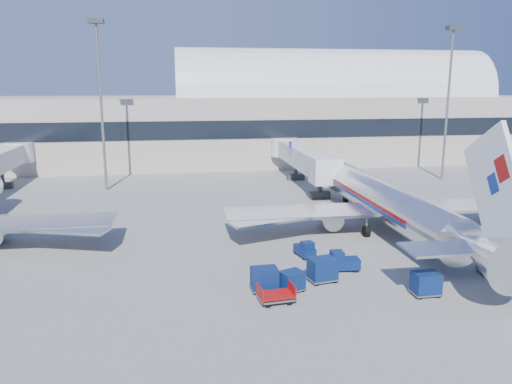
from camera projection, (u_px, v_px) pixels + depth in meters
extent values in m
plane|color=gray|center=(300.00, 253.00, 43.22)|extent=(260.00, 260.00, 0.00)
cube|color=#B2AA9E|center=(95.00, 130.00, 92.10)|extent=(170.00, 28.00, 12.00)
cube|color=black|center=(81.00, 132.00, 78.43)|extent=(170.00, 0.40, 3.00)
cylinder|color=silver|center=(330.00, 96.00, 97.84)|extent=(60.00, 18.00, 18.00)
cylinder|color=silver|center=(383.00, 200.00, 49.95)|extent=(3.80, 28.00, 3.80)
sphere|color=silver|center=(338.00, 176.00, 63.46)|extent=(3.72, 3.72, 3.72)
cone|color=silver|center=(486.00, 251.00, 33.46)|extent=(3.80, 6.00, 3.80)
cube|color=#9A0B0C|center=(379.00, 196.00, 50.86)|extent=(3.85, 20.16, 0.32)
cube|color=navy|center=(379.00, 199.00, 50.94)|extent=(3.85, 20.16, 0.32)
cube|color=white|center=(497.00, 189.00, 32.05)|extent=(0.35, 7.79, 8.74)
cube|color=silver|center=(482.00, 246.00, 33.90)|extent=(11.00, 3.00, 0.18)
cube|color=silver|center=(387.00, 209.00, 49.11)|extent=(32.00, 5.00, 0.28)
cylinder|color=#B7B7BC|center=(328.00, 216.00, 49.90)|extent=(2.10, 3.80, 2.10)
cylinder|color=#B7B7BC|center=(430.00, 212.00, 51.62)|extent=(2.10, 3.80, 2.10)
cylinder|color=black|center=(345.00, 200.00, 61.08)|extent=(0.40, 0.90, 0.90)
cube|color=silver|center=(301.00, 157.00, 72.51)|extent=(2.70, 24.00, 2.70)
cube|color=silver|center=(326.00, 171.00, 60.73)|extent=(3.40, 3.20, 3.20)
cylinder|color=silver|center=(284.00, 147.00, 83.60)|extent=(4.40, 4.40, 3.00)
cube|color=#2D2D30|center=(320.00, 185.00, 63.32)|extent=(0.50, 0.50, 3.00)
cube|color=#2D2D30|center=(320.00, 195.00, 63.60)|extent=(2.60, 1.00, 0.90)
cube|color=#2D2D30|center=(296.00, 168.00, 75.86)|extent=(0.50, 0.50, 3.00)
cube|color=#2D2D30|center=(296.00, 177.00, 76.15)|extent=(2.60, 1.00, 0.90)
cube|color=#1B1A93|center=(290.00, 145.00, 71.88)|extent=(0.12, 1.40, 0.90)
cylinder|color=silver|center=(19.00, 152.00, 77.07)|extent=(4.40, 4.40, 3.00)
cube|color=#2D2D30|center=(2.00, 176.00, 69.33)|extent=(0.50, 0.50, 3.00)
cube|color=#2D2D30|center=(3.00, 186.00, 69.61)|extent=(2.60, 1.00, 0.90)
cylinder|color=slate|center=(102.00, 109.00, 66.73)|extent=(0.36, 0.36, 22.00)
cube|color=#2D2D30|center=(96.00, 21.00, 64.35)|extent=(2.00, 1.20, 0.60)
cylinder|color=slate|center=(447.00, 107.00, 74.52)|extent=(0.36, 0.36, 22.00)
cube|color=#2D2D30|center=(454.00, 28.00, 72.13)|extent=(2.00, 1.20, 0.60)
cube|color=#9E9E96|center=(477.00, 232.00, 47.85)|extent=(3.00, 0.55, 0.90)
cube|color=#9E9E96|center=(508.00, 230.00, 48.37)|extent=(3.00, 0.55, 0.90)
cube|color=#0A1D4C|center=(343.00, 263.00, 38.97)|extent=(2.52, 1.35, 0.80)
cube|color=#0A1D4C|center=(337.00, 256.00, 38.78)|extent=(1.02, 1.12, 0.75)
cylinder|color=black|center=(352.00, 264.00, 39.59)|extent=(0.61, 0.27, 0.60)
cube|color=#0A1D4C|center=(454.00, 248.00, 42.69)|extent=(2.73, 2.63, 0.82)
cube|color=#0A1D4C|center=(448.00, 239.00, 42.84)|extent=(1.47, 1.48, 0.77)
cylinder|color=black|center=(466.00, 251.00, 42.70)|extent=(0.62, 0.59, 0.62)
cube|color=#0A1D4C|center=(305.00, 251.00, 42.16)|extent=(1.55, 2.38, 0.72)
cube|color=#0A1D4C|center=(307.00, 246.00, 41.61)|extent=(1.12, 1.05, 0.67)
cylinder|color=black|center=(296.00, 251.00, 42.76)|extent=(0.32, 0.57, 0.54)
cube|color=#0A1D4C|center=(322.00, 269.00, 36.68)|extent=(2.17, 1.83, 1.54)
cube|color=slate|center=(322.00, 278.00, 36.85)|extent=(2.28, 1.90, 0.11)
cylinder|color=black|center=(327.00, 275.00, 37.64)|extent=(0.45, 0.25, 0.43)
cube|color=#0A1D4C|center=(292.00, 280.00, 34.95)|extent=(1.96, 1.78, 1.28)
cube|color=slate|center=(292.00, 289.00, 35.08)|extent=(2.06, 1.85, 0.09)
cylinder|color=black|center=(294.00, 285.00, 35.82)|extent=(0.38, 0.27, 0.35)
cube|color=#0A1D4C|center=(264.00, 278.00, 35.02)|extent=(1.88, 1.49, 1.47)
cube|color=slate|center=(264.00, 288.00, 35.17)|extent=(1.99, 1.55, 0.10)
cylinder|color=black|center=(272.00, 284.00, 35.85)|extent=(0.41, 0.18, 0.41)
cube|color=#0A1D4C|center=(426.00, 283.00, 34.27)|extent=(1.79, 1.41, 1.42)
cube|color=slate|center=(425.00, 292.00, 34.43)|extent=(1.89, 1.46, 0.10)
cylinder|color=black|center=(430.00, 289.00, 35.07)|extent=(0.40, 0.16, 0.39)
cube|color=#0A1D4C|center=(493.00, 261.00, 38.24)|extent=(2.02, 1.63, 1.53)
cube|color=slate|center=(492.00, 271.00, 38.40)|extent=(2.13, 1.69, 0.11)
cylinder|color=black|center=(497.00, 268.00, 39.03)|extent=(0.44, 0.20, 0.42)
cube|color=slate|center=(276.00, 298.00, 33.22)|extent=(2.49, 1.83, 0.13)
cube|color=#9A0E0E|center=(276.00, 295.00, 33.18)|extent=(2.49, 1.88, 0.08)
cylinder|color=black|center=(284.00, 295.00, 34.00)|extent=(0.44, 0.21, 0.42)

